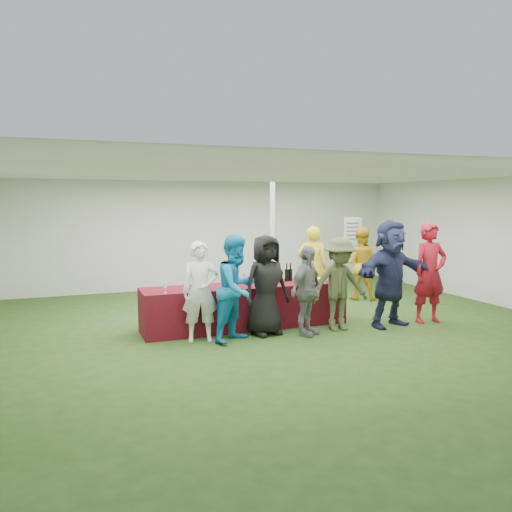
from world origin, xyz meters
name	(u,v)px	position (x,y,z in m)	size (l,w,h in m)	color
ground	(272,321)	(0.00, 0.00, 0.00)	(60.00, 60.00, 0.00)	#284719
tent	(272,242)	(0.50, 1.20, 1.35)	(10.00, 10.00, 10.00)	white
serving_table	(245,306)	(-0.61, -0.23, 0.38)	(3.60, 0.80, 0.75)	maroon
wine_bottles	(274,275)	(0.00, -0.09, 0.87)	(0.73, 0.14, 0.32)	black
wine_glasses	(197,284)	(-1.54, -0.50, 0.86)	(1.16, 0.09, 0.16)	silver
water_bottle	(244,278)	(-0.61, -0.15, 0.85)	(0.07, 0.07, 0.23)	silver
bar_towel	(319,279)	(0.87, -0.18, 0.77)	(0.25, 0.18, 0.03)	white
dump_bucket	(336,276)	(1.07, -0.45, 0.84)	(0.27, 0.27, 0.18)	slate
wine_list_sign	(353,236)	(3.26, 2.54, 1.32)	(0.50, 0.03, 1.80)	slate
staff_pourer	(312,267)	(1.21, 0.76, 0.85)	(0.62, 0.41, 1.70)	yellow
staff_back	(360,264)	(2.64, 1.20, 0.81)	(0.78, 0.61, 1.61)	gold
customer_0	(200,291)	(-1.56, -0.79, 0.79)	(0.58, 0.38, 1.58)	white
customer_1	(237,288)	(-1.02, -0.99, 0.84)	(0.82, 0.64, 1.68)	#107AB5
customer_2	(266,285)	(-0.45, -0.80, 0.83)	(0.81, 0.53, 1.66)	black
customer_3	(307,291)	(0.15, -1.08, 0.74)	(0.87, 0.36, 1.48)	slate
customer_4	(339,284)	(0.82, -1.00, 0.80)	(1.03, 0.59, 1.59)	#414928
customer_5	(390,273)	(1.79, -1.08, 0.94)	(1.75, 0.56, 1.89)	#1F2447
customer_6	(430,273)	(2.64, -1.09, 0.91)	(0.67, 0.44, 1.82)	#A21221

